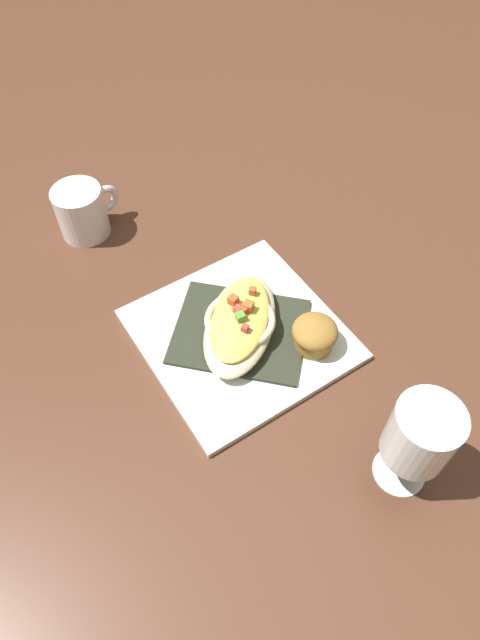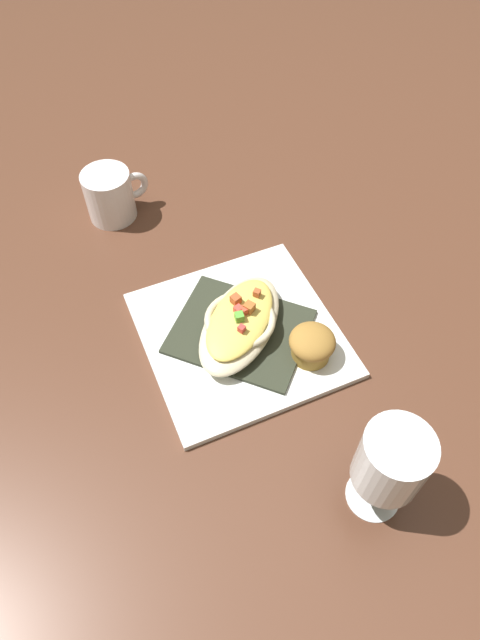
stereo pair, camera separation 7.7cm
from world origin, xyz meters
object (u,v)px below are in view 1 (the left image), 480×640
Objects in this scene: muffin at (315,334)px; stemmed_glass at (420,437)px; coffee_mug at (83,213)px; gratin_dish at (240,322)px; square_plate at (240,334)px.

stemmed_glass is (-0.04, -0.20, 0.06)m from muffin.
stemmed_glass is at bearing -81.90° from coffee_mug.
coffee_mug is at bearing 100.80° from gratin_dish.
gratin_dish is 0.34m from coffee_mug.
coffee_mug is 0.74× the size of stemmed_glass.
square_plate is at bearing 94.90° from stemmed_glass.
stemmed_glass reaches higher than square_plate.
square_plate is 0.30m from stemmed_glass.
gratin_dish is 3.19× the size of muffin.
square_plate is 0.11m from muffin.
square_plate is 0.34m from coffee_mug.
square_plate is at bearing -143.43° from gratin_dish.
coffee_mug is (-0.06, 0.34, 0.03)m from square_plate.
stemmed_glass reaches higher than muffin.
square_plate is at bearing -79.21° from coffee_mug.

